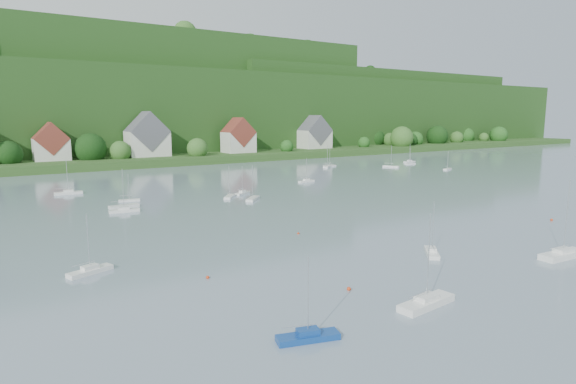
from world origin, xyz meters
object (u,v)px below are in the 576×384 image
at_px(near_sailboat_3, 432,252).
at_px(near_sailboat_4, 563,254).
at_px(near_sailboat_6, 90,270).
at_px(near_sailboat_0, 426,302).
at_px(near_sailboat_1, 308,336).

distance_m(near_sailboat_3, near_sailboat_4, 17.58).
bearing_deg(near_sailboat_6, near_sailboat_0, -68.31).
bearing_deg(near_sailboat_1, near_sailboat_4, 17.31).
distance_m(near_sailboat_1, near_sailboat_6, 31.48).
bearing_deg(near_sailboat_0, near_sailboat_4, -3.04).
bearing_deg(near_sailboat_1, near_sailboat_0, 14.20).
height_order(near_sailboat_3, near_sailboat_6, near_sailboat_3).
bearing_deg(near_sailboat_4, near_sailboat_6, 157.35).
relative_size(near_sailboat_3, near_sailboat_6, 1.00).
relative_size(near_sailboat_1, near_sailboat_4, 0.70).
xyz_separation_m(near_sailboat_1, near_sailboat_6, (-12.21, 29.02, -0.00)).
xyz_separation_m(near_sailboat_0, near_sailboat_4, (28.91, 1.28, 0.04)).
bearing_deg(near_sailboat_6, near_sailboat_3, -43.14).
height_order(near_sailboat_0, near_sailboat_4, near_sailboat_4).
height_order(near_sailboat_4, near_sailboat_6, near_sailboat_4).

